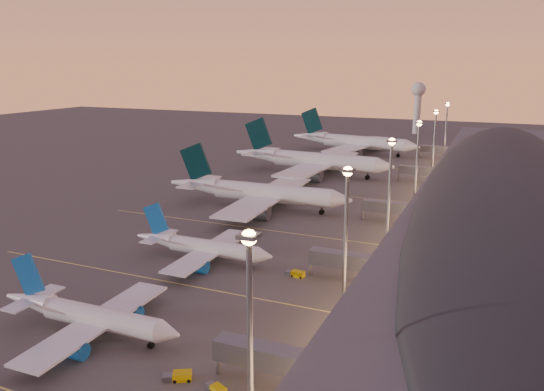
% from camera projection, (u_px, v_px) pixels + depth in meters
% --- Properties ---
extents(ground, '(700.00, 700.00, 0.00)m').
position_uv_depth(ground, '(180.00, 273.00, 113.13)').
color(ground, '#43403E').
extents(airliner_narrow_south, '(35.05, 31.21, 12.56)m').
position_uv_depth(airliner_narrow_south, '(88.00, 316.00, 86.85)').
color(airliner_narrow_south, silver).
rests_on(airliner_narrow_south, ground).
extents(airliner_narrow_north, '(34.64, 30.82, 12.43)m').
position_uv_depth(airliner_narrow_north, '(202.00, 247.00, 119.67)').
color(airliner_narrow_north, silver).
rests_on(airliner_narrow_north, ground).
extents(airliner_wide_near, '(60.38, 54.91, 19.34)m').
position_uv_depth(airliner_wide_near, '(257.00, 192.00, 163.26)').
color(airliner_wide_near, silver).
rests_on(airliner_wide_near, ground).
extents(airliner_wide_mid, '(68.71, 62.66, 21.99)m').
position_uv_depth(airliner_wide_mid, '(311.00, 160.00, 213.73)').
color(airliner_wide_mid, silver).
rests_on(airliner_wide_mid, ground).
extents(airliner_wide_far, '(67.78, 62.46, 21.73)m').
position_uv_depth(airliner_wide_far, '(353.00, 142.00, 264.75)').
color(airliner_wide_far, silver).
rests_on(airliner_wide_far, ground).
extents(terminal_building, '(56.35, 255.00, 17.46)m').
position_uv_depth(terminal_building, '(501.00, 188.00, 151.77)').
color(terminal_building, '#4D4C51').
rests_on(terminal_building, ground).
extents(light_masts, '(2.20, 217.20, 25.90)m').
position_uv_depth(light_masts, '(407.00, 156.00, 152.95)').
color(light_masts, slate).
rests_on(light_masts, ground).
extents(radar_tower, '(9.00, 9.00, 32.50)m').
position_uv_depth(radar_tower, '(418.00, 99.00, 335.65)').
color(radar_tower, silver).
rests_on(radar_tower, ground).
extents(lane_markings, '(90.00, 180.36, 0.00)m').
position_uv_depth(lane_markings, '(258.00, 223.00, 148.77)').
color(lane_markings, '#D8C659').
rests_on(lane_markings, ground).
extents(baggage_tug_a, '(3.60, 2.55, 1.00)m').
position_uv_depth(baggage_tug_a, '(216.00, 389.00, 71.95)').
color(baggage_tug_a, '#BFA304').
rests_on(baggage_tug_a, ground).
extents(baggage_tug_b, '(4.27, 3.23, 1.19)m').
position_uv_depth(baggage_tug_b, '(179.00, 376.00, 74.68)').
color(baggage_tug_b, '#BFA304').
rests_on(baggage_tug_b, ground).
extents(baggage_tug_c, '(4.21, 2.05, 1.22)m').
position_uv_depth(baggage_tug_c, '(296.00, 274.00, 111.23)').
color(baggage_tug_c, '#BFA304').
rests_on(baggage_tug_c, ground).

